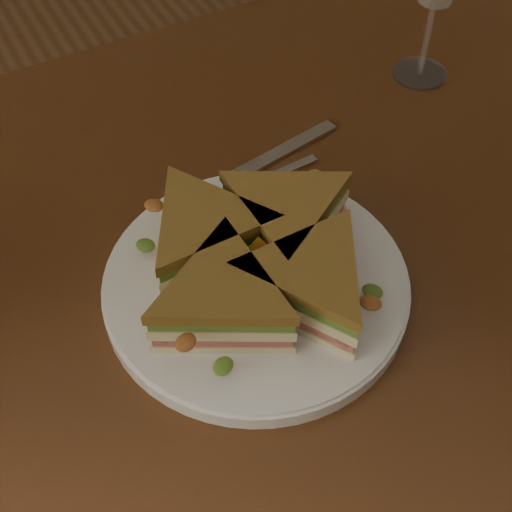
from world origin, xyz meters
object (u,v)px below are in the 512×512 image
(plate, at_px, (256,285))
(spoon, at_px, (206,204))
(sandwich_wedges, at_px, (256,260))
(table, at_px, (205,330))
(knife, at_px, (253,168))

(plate, xyz_separation_m, spoon, (0.01, 0.12, -0.00))
(sandwich_wedges, distance_m, spoon, 0.13)
(table, distance_m, knife, 0.18)
(knife, bearing_deg, plate, -127.13)
(table, relative_size, spoon, 6.52)
(table, distance_m, sandwich_wedges, 0.16)
(plate, bearing_deg, knife, 62.66)
(sandwich_wedges, bearing_deg, spoon, 87.35)
(plate, xyz_separation_m, sandwich_wedges, (0.00, -0.00, 0.04))
(table, bearing_deg, spoon, 59.80)
(plate, height_order, spoon, plate)
(table, height_order, spoon, spoon)
(table, xyz_separation_m, sandwich_wedges, (0.04, -0.04, 0.14))
(plate, distance_m, spoon, 0.12)
(spoon, bearing_deg, plate, -95.82)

